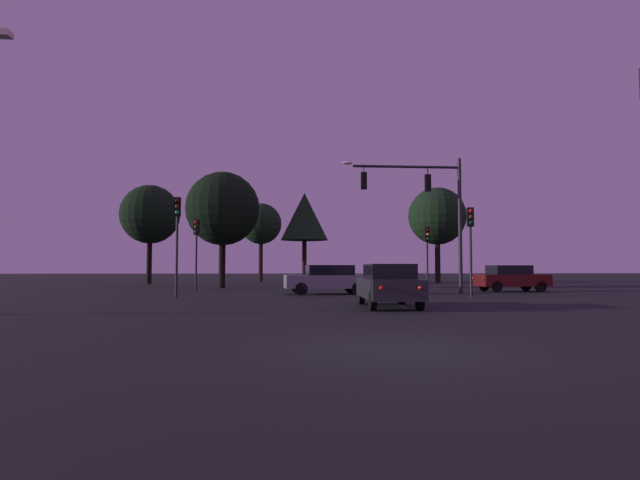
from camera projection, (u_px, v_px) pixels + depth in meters
The scene contains 14 objects.
ground_plane at pixel (314, 289), 33.29m from camera, with size 168.00×168.00×0.00m, color black.
traffic_signal_mast_arm at pixel (427, 200), 27.27m from camera, with size 6.41×0.39×7.23m.
traffic_light_corner_left at pixel (196, 240), 30.06m from camera, with size 0.34×0.38×4.20m.
traffic_light_corner_right at pixel (177, 227), 24.35m from camera, with size 0.31×0.35×4.72m.
traffic_light_median at pixel (471, 233), 24.20m from camera, with size 0.33×0.37×4.22m.
traffic_light_far_side at pixel (427, 245), 31.70m from camera, with size 0.32×0.36×3.88m.
car_nearside_lane at pixel (388, 284), 18.22m from camera, with size 1.85×4.49×1.52m.
car_crossing_left at pixel (328, 279), 26.92m from camera, with size 4.58×2.26×1.52m.
car_crossing_right at pixel (511, 278), 29.66m from camera, with size 4.21×2.06×1.52m.
tree_behind_sign at pixel (304, 217), 34.98m from camera, with size 3.21×3.21×6.48m.
tree_left_far at pixel (437, 216), 46.94m from camera, with size 5.24×5.24×8.70m.
tree_center_horizon at pixel (261, 224), 50.50m from camera, with size 4.03×4.03×7.70m.
tree_right_cluster at pixel (223, 209), 35.00m from camera, with size 5.01×5.01×7.90m.
tree_lot_edge at pixel (150, 215), 43.71m from camera, with size 5.00×5.00×8.40m.
Camera 1 is at (-1.99, -8.86, 1.40)m, focal length 28.90 mm.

